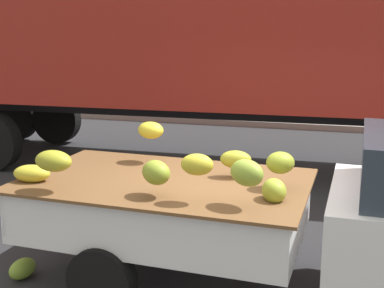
{
  "coord_description": "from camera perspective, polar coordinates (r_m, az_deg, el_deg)",
  "views": [
    {
      "loc": [
        0.75,
        -4.86,
        2.59
      ],
      "look_at": [
        -0.77,
        0.44,
        1.34
      ],
      "focal_mm": 48.34,
      "sensor_mm": 36.0,
      "label": 1
    }
  ],
  "objects": [
    {
      "name": "curb_strip",
      "position": [
        14.04,
        12.65,
        2.12
      ],
      "size": [
        80.0,
        0.8,
        0.16
      ],
      "primitive_type": "cube",
      "color": "gray",
      "rests_on": "ground"
    },
    {
      "name": "pickup_truck",
      "position": [
        4.98,
        19.47,
        -8.07
      ],
      "size": [
        5.14,
        1.97,
        1.7
      ],
      "rotation": [
        0.0,
        0.0,
        -0.04
      ],
      "color": "white",
      "rests_on": "ground"
    },
    {
      "name": "ground",
      "position": [
        5.55,
        6.62,
        -15.13
      ],
      "size": [
        220.0,
        220.0,
        0.0
      ],
      "primitive_type": "plane",
      "color": "#28282B"
    },
    {
      "name": "semi_trailer",
      "position": [
        9.58,
        0.2,
        12.44
      ],
      "size": [
        12.06,
        2.91,
        3.95
      ],
      "rotation": [
        0.0,
        0.0,
        0.03
      ],
      "color": "maroon",
      "rests_on": "ground"
    },
    {
      "name": "fallen_banana_bunch_near_tailgate",
      "position": [
        5.88,
        -18.19,
        -12.93
      ],
      "size": [
        0.27,
        0.36,
        0.21
      ],
      "primitive_type": "ellipsoid",
      "rotation": [
        0.0,
        0.0,
        4.51
      ],
      "color": "olive",
      "rests_on": "ground"
    }
  ]
}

